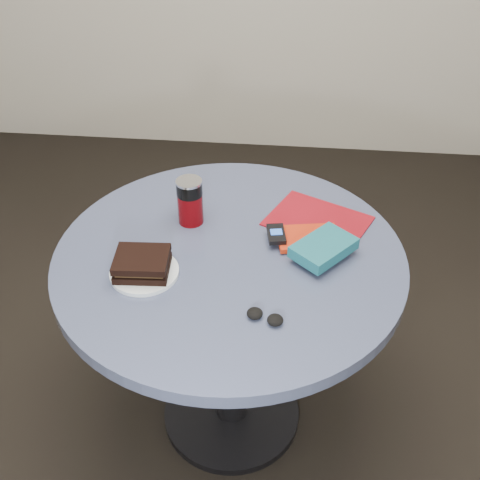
# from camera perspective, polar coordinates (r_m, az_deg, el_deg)

# --- Properties ---
(ground) EXTENTS (4.00, 4.00, 0.00)m
(ground) POSITION_cam_1_polar(r_m,az_deg,el_deg) (2.26, -0.79, -16.21)
(ground) COLOR black
(ground) RESTS_ON ground
(table) EXTENTS (1.00, 1.00, 0.75)m
(table) POSITION_cam_1_polar(r_m,az_deg,el_deg) (1.81, -0.95, -5.27)
(table) COLOR black
(table) RESTS_ON ground
(plate) EXTENTS (0.21, 0.21, 0.01)m
(plate) POSITION_cam_1_polar(r_m,az_deg,el_deg) (1.65, -9.06, -3.03)
(plate) COLOR white
(plate) RESTS_ON table
(sandwich) EXTENTS (0.15, 0.13, 0.05)m
(sandwich) POSITION_cam_1_polar(r_m,az_deg,el_deg) (1.63, -9.27, -2.23)
(sandwich) COLOR black
(sandwich) RESTS_ON plate
(soda_can) EXTENTS (0.09, 0.09, 0.14)m
(soda_can) POSITION_cam_1_polar(r_m,az_deg,el_deg) (1.79, -4.76, 3.68)
(soda_can) COLOR #5E0408
(soda_can) RESTS_ON table
(pepper_grinder) EXTENTS (0.04, 0.04, 0.08)m
(pepper_grinder) POSITION_cam_1_polar(r_m,az_deg,el_deg) (1.84, -4.80, 3.47)
(pepper_grinder) COLOR #4E3B21
(pepper_grinder) RESTS_ON table
(magazine) EXTENTS (0.35, 0.32, 0.01)m
(magazine) POSITION_cam_1_polar(r_m,az_deg,el_deg) (1.84, 7.38, 1.80)
(magazine) COLOR maroon
(magazine) RESTS_ON table
(red_book) EXTENTS (0.19, 0.15, 0.01)m
(red_book) POSITION_cam_1_polar(r_m,az_deg,el_deg) (1.75, 6.47, 0.19)
(red_book) COLOR #A9240D
(red_book) RESTS_ON magazine
(novel) EXTENTS (0.20, 0.21, 0.03)m
(novel) POSITION_cam_1_polar(r_m,az_deg,el_deg) (1.68, 7.94, -0.73)
(novel) COLOR #145563
(novel) RESTS_ON red_book
(mp3_player) EXTENTS (0.06, 0.09, 0.02)m
(mp3_player) POSITION_cam_1_polar(r_m,az_deg,el_deg) (1.73, 3.45, 0.57)
(mp3_player) COLOR black
(mp3_player) RESTS_ON red_book
(headphones) EXTENTS (0.10, 0.07, 0.02)m
(headphones) POSITION_cam_1_polar(r_m,az_deg,el_deg) (1.50, 2.38, -7.28)
(headphones) COLOR black
(headphones) RESTS_ON table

